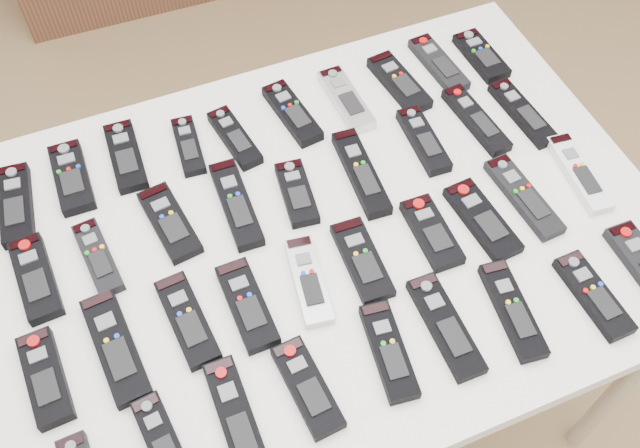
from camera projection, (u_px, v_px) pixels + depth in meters
name	position (u px, v px, depth m)	size (l,w,h in m)	color
ground	(322.00, 357.00, 2.00)	(4.00, 4.00, 0.00)	#94724B
table	(320.00, 247.00, 1.35)	(1.25, 0.88, 0.78)	white
remote_0	(16.00, 205.00, 1.32)	(0.06, 0.18, 0.02)	black
remote_1	(72.00, 177.00, 1.36)	(0.06, 0.17, 0.02)	black
remote_2	(126.00, 156.00, 1.39)	(0.06, 0.17, 0.02)	black
remote_3	(188.00, 146.00, 1.41)	(0.04, 0.14, 0.02)	black
remote_4	(235.00, 138.00, 1.42)	(0.05, 0.16, 0.02)	black
remote_5	(292.00, 113.00, 1.45)	(0.05, 0.17, 0.02)	black
remote_6	(346.00, 100.00, 1.47)	(0.05, 0.18, 0.02)	#B7B7BC
remote_7	(399.00, 83.00, 1.50)	(0.06, 0.17, 0.02)	black
remote_8	(438.00, 64.00, 1.54)	(0.05, 0.17, 0.02)	black
remote_9	(481.00, 56.00, 1.55)	(0.06, 0.15, 0.02)	black
remote_10	(36.00, 278.00, 1.23)	(0.06, 0.17, 0.02)	black
remote_11	(98.00, 258.00, 1.26)	(0.05, 0.16, 0.02)	black
remote_12	(170.00, 222.00, 1.30)	(0.06, 0.17, 0.02)	black
remote_13	(236.00, 204.00, 1.32)	(0.05, 0.20, 0.02)	black
remote_14	(297.00, 193.00, 1.34)	(0.05, 0.14, 0.02)	black
remote_15	(361.00, 173.00, 1.36)	(0.05, 0.21, 0.02)	black
remote_16	(423.00, 140.00, 1.41)	(0.05, 0.17, 0.02)	black
remote_17	(476.00, 120.00, 1.44)	(0.05, 0.19, 0.02)	black
remote_18	(523.00, 113.00, 1.45)	(0.05, 0.19, 0.02)	black
remote_19	(45.00, 378.00, 1.13)	(0.06, 0.16, 0.02)	black
remote_20	(116.00, 347.00, 1.16)	(0.06, 0.21, 0.02)	black
remote_21	(187.00, 320.00, 1.19)	(0.06, 0.18, 0.02)	black
remote_22	(247.00, 305.00, 1.20)	(0.06, 0.17, 0.02)	black
remote_23	(309.00, 281.00, 1.23)	(0.05, 0.17, 0.02)	#B7B7BC
remote_24	(362.00, 260.00, 1.26)	(0.06, 0.17, 0.02)	black
remote_25	(432.00, 232.00, 1.29)	(0.06, 0.15, 0.02)	black
remote_26	(482.00, 220.00, 1.30)	(0.06, 0.17, 0.02)	black
remote_27	(524.00, 197.00, 1.33)	(0.05, 0.19, 0.02)	black
remote_28	(579.00, 173.00, 1.36)	(0.05, 0.19, 0.02)	silver
remote_30	(163.00, 444.00, 1.07)	(0.05, 0.16, 0.02)	black
remote_31	(238.00, 421.00, 1.09)	(0.05, 0.21, 0.02)	black
remote_32	(307.00, 387.00, 1.12)	(0.05, 0.16, 0.02)	black
remote_33	(389.00, 351.00, 1.16)	(0.05, 0.17, 0.02)	black
remote_34	(445.00, 326.00, 1.18)	(0.05, 0.19, 0.02)	black
remote_35	(512.00, 310.00, 1.20)	(0.05, 0.18, 0.02)	black
remote_36	(593.00, 295.00, 1.21)	(0.05, 0.17, 0.02)	black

